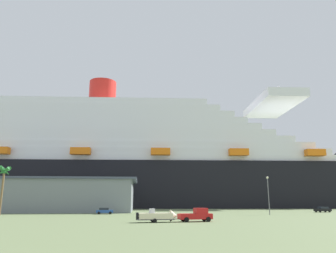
% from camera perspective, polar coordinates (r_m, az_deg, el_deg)
% --- Properties ---
extents(ground_plane, '(600.00, 600.00, 0.00)m').
position_cam_1_polar(ground_plane, '(107.07, -3.93, -14.77)').
color(ground_plane, '#66754C').
extents(cruise_ship, '(228.54, 51.49, 65.69)m').
position_cam_1_polar(cruise_ship, '(151.84, -3.04, -6.98)').
color(cruise_ship, black).
rests_on(cruise_ship, ground_plane).
extents(terminal_building, '(72.29, 28.85, 9.78)m').
position_cam_1_polar(terminal_building, '(109.53, -25.00, -11.01)').
color(terminal_building, slate).
rests_on(terminal_building, ground_plane).
extents(pickup_truck, '(5.81, 2.84, 2.20)m').
position_cam_1_polar(pickup_truck, '(55.53, 5.08, -15.42)').
color(pickup_truck, red).
rests_on(pickup_truck, ground_plane).
extents(small_boat_on_trailer, '(7.61, 2.78, 2.15)m').
position_cam_1_polar(small_boat_on_trailer, '(53.83, -1.51, -15.63)').
color(small_boat_on_trailer, '#595960').
rests_on(small_boat_on_trailer, ground_plane).
extents(palm_tree, '(3.41, 3.25, 11.55)m').
position_cam_1_polar(palm_tree, '(87.14, -27.15, -7.72)').
color(palm_tree, brown).
rests_on(palm_tree, ground_plane).
extents(street_lamp, '(0.56, 0.56, 9.19)m').
position_cam_1_polar(street_lamp, '(83.77, 17.37, -10.73)').
color(street_lamp, slate).
rests_on(street_lamp, ground_plane).
extents(parked_car_black_coupe, '(4.78, 2.34, 1.58)m').
position_cam_1_polar(parked_car_black_coupe, '(106.57, 25.79, -13.12)').
color(parked_car_black_coupe, black).
rests_on(parked_car_black_coupe, ground_plane).
extents(parked_car_blue_suv, '(4.29, 2.11, 1.58)m').
position_cam_1_polar(parked_car_blue_suv, '(85.52, -11.21, -14.48)').
color(parked_car_blue_suv, '#264C99').
rests_on(parked_car_blue_suv, ground_plane).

